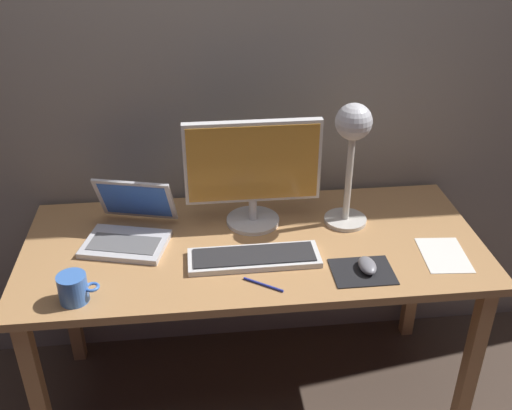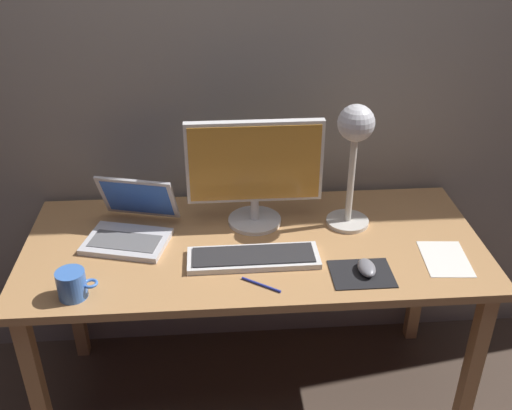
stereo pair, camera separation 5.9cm
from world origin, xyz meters
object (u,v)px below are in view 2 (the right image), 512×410
object	(u,v)px
keyboard_main	(253,257)
coffee_mug	(72,284)
monitor	(255,169)
laptop	(132,220)
desk_lamp	(354,142)
mouse	(367,268)
pen	(261,285)

from	to	relation	value
keyboard_main	coffee_mug	bearing A→B (deg)	-165.17
monitor	laptop	world-z (taller)	monitor
desk_lamp	mouse	size ratio (longest dim) A/B	4.79
desk_lamp	pen	size ratio (longest dim) A/B	3.28
keyboard_main	coffee_mug	xyz separation A→B (m)	(-0.56, -0.15, 0.03)
laptop	mouse	xyz separation A→B (m)	(0.78, -0.29, -0.04)
keyboard_main	mouse	xyz separation A→B (m)	(0.36, -0.10, 0.01)
keyboard_main	laptop	distance (m)	0.46
laptop	coffee_mug	distance (m)	0.37
laptop	pen	size ratio (longest dim) A/B	2.45
keyboard_main	monitor	bearing A→B (deg)	84.94
laptop	coffee_mug	world-z (taller)	laptop
desk_lamp	monitor	bearing A→B (deg)	174.79
mouse	pen	xyz separation A→B (m)	(-0.35, -0.04, -0.02)
laptop	mouse	world-z (taller)	laptop
coffee_mug	pen	size ratio (longest dim) A/B	0.89
coffee_mug	pen	bearing A→B (deg)	0.99
desk_lamp	pen	world-z (taller)	desk_lamp
desk_lamp	coffee_mug	world-z (taller)	desk_lamp
coffee_mug	mouse	bearing A→B (deg)	3.31
keyboard_main	coffee_mug	distance (m)	0.58
monitor	laptop	distance (m)	0.47
keyboard_main	desk_lamp	bearing A→B (deg)	30.37
monitor	keyboard_main	size ratio (longest dim) A/B	1.09
mouse	keyboard_main	bearing A→B (deg)	165.15
laptop	desk_lamp	world-z (taller)	desk_lamp
keyboard_main	mouse	world-z (taller)	mouse
coffee_mug	keyboard_main	bearing A→B (deg)	14.83
monitor	keyboard_main	world-z (taller)	monitor
laptop	mouse	distance (m)	0.83
laptop	pen	distance (m)	0.55
keyboard_main	pen	world-z (taller)	keyboard_main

